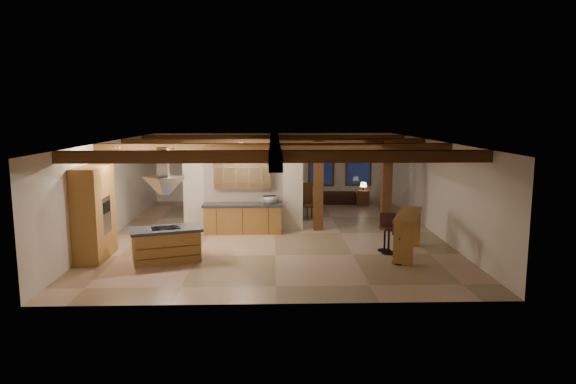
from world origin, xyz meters
name	(u,v)px	position (x,y,z in m)	size (l,w,h in m)	color
ground	(275,233)	(0.00, 0.00, 0.00)	(12.00, 12.00, 0.00)	tan
room_walls	(275,177)	(0.00, 0.00, 1.78)	(12.00, 12.00, 12.00)	beige
ceiling_beams	(275,146)	(0.00, 0.00, 2.76)	(10.00, 12.00, 0.28)	#3E240F
timber_posts	(353,176)	(2.50, 0.50, 1.76)	(2.50, 0.30, 2.90)	#3E240F
partition_wall	(243,197)	(-1.00, 0.50, 1.10)	(3.80, 0.18, 2.20)	beige
pantry_cabinet	(94,213)	(-4.67, -2.60, 1.20)	(0.67, 1.60, 2.40)	#A17133
back_counter	(243,218)	(-1.00, 0.11, 0.48)	(2.50, 0.66, 0.94)	#A17133
upper_display_cabinet	(243,174)	(-1.00, 0.31, 1.85)	(1.80, 0.36, 0.95)	#A17133
range_hood	(164,192)	(-2.78, -2.93, 1.78)	(1.10, 1.10, 1.40)	silver
back_windows	(340,166)	(2.80, 5.93, 1.50)	(2.70, 0.07, 1.70)	#3E240F
framed_art	(239,162)	(-1.50, 5.94, 1.70)	(0.65, 0.05, 0.85)	#3E240F
recessed_cans	(180,146)	(-2.53, -1.93, 2.87)	(3.16, 2.46, 0.03)	silver
kitchen_island	(166,244)	(-2.78, -2.93, 0.44)	(1.96, 1.44, 0.87)	#A17133
dining_table	(282,209)	(0.25, 2.54, 0.29)	(1.63, 0.91, 0.57)	#39160E
sofa	(338,197)	(2.66, 5.35, 0.27)	(1.85, 0.72, 0.54)	black
microwave	(270,200)	(-0.16, 0.11, 1.06)	(0.42, 0.28, 0.23)	silver
bar_counter	(408,227)	(3.51, -2.56, 0.77)	(1.28, 2.21, 1.14)	#A17133
side_table	(363,198)	(3.65, 4.95, 0.30)	(0.48, 0.48, 0.60)	#3E240F
table_lamp	(363,185)	(3.65, 4.95, 0.83)	(0.28, 0.28, 0.33)	black
bar_stool_a	(400,242)	(3.12, -3.29, 0.54)	(0.37, 0.37, 1.07)	black
bar_stool_b	(389,233)	(3.06, -2.37, 0.55)	(0.39, 0.41, 1.08)	black
bar_stool_c	(385,232)	(3.00, -2.11, 0.53)	(0.37, 0.39, 1.03)	black
dining_chairs	(282,199)	(0.25, 2.54, 0.65)	(2.58, 2.58, 1.28)	#3E240F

